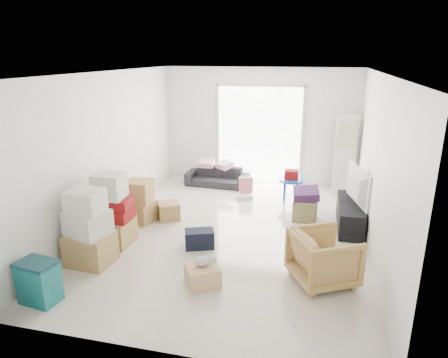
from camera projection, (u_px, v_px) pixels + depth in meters
name	position (u px, v px, depth m)	size (l,w,h in m)	color
room_shell	(232.00, 158.00, 6.53)	(4.98, 6.48, 3.18)	beige
sliding_door	(259.00, 131.00, 9.32)	(2.10, 0.04, 2.33)	white
ac_tower	(345.00, 155.00, 8.70)	(0.45, 0.30, 1.75)	silver
tv_console	(350.00, 214.00, 7.15)	(0.41, 1.38, 0.46)	black
television	(351.00, 199.00, 7.06)	(1.09, 0.63, 0.14)	black
sofa	(217.00, 174.00, 9.37)	(1.47, 0.43, 0.57)	#28292E
pillow_left	(206.00, 159.00, 9.36)	(0.34, 0.27, 0.11)	#C18D98
pillow_right	(224.00, 160.00, 9.21)	(0.33, 0.27, 0.11)	#C18D98
armchair	(324.00, 255.00, 5.35)	(0.78, 0.73, 0.80)	#B67E51
storage_bins	(39.00, 282.00, 4.95)	(0.52, 0.40, 0.55)	#136063
box_stack_a	(89.00, 231.00, 5.79)	(0.69, 0.62, 1.15)	#AD834E
box_stack_b	(112.00, 214.00, 6.43)	(0.66, 0.59, 1.19)	#AD834E
box_stack_c	(139.00, 201.00, 7.34)	(0.62, 0.55, 0.78)	#AD834E
loose_box	(169.00, 211.00, 7.50)	(0.38, 0.38, 0.32)	#AD834E
duffel_bag	(199.00, 239.00, 6.39)	(0.46, 0.27, 0.29)	black
ottoman	(305.00, 209.00, 7.44)	(0.41, 0.41, 0.41)	olive
blanket	(306.00, 195.00, 7.36)	(0.45, 0.45, 0.14)	#461F4F
kids_table	(291.00, 178.00, 8.42)	(0.52, 0.52, 0.65)	#0A46B7
toy_walker	(245.00, 192.00, 8.63)	(0.39, 0.37, 0.43)	silver
wood_crate	(202.00, 275.00, 5.36)	(0.43, 0.43, 0.28)	tan
plush_bunny	(205.00, 261.00, 5.30)	(0.31, 0.17, 0.15)	#B2ADA8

